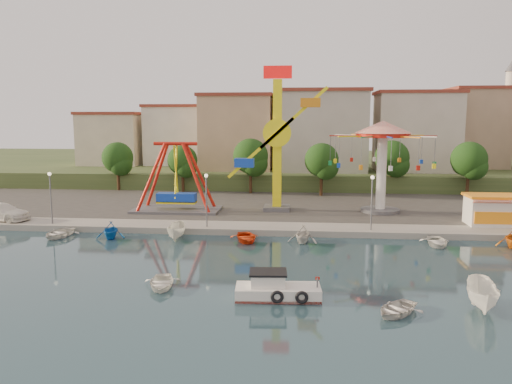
# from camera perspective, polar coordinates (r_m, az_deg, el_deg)

# --- Properties ---
(ground) EXTENTS (200.00, 200.00, 0.00)m
(ground) POSITION_cam_1_polar(r_m,az_deg,el_deg) (36.52, 3.00, -9.51)
(ground) COLOR #162E3D
(ground) RESTS_ON ground
(quay_deck) EXTENTS (200.00, 100.00, 0.60)m
(quay_deck) POSITION_cam_1_polar(r_m,az_deg,el_deg) (97.36, 4.50, 1.92)
(quay_deck) COLOR #9E998E
(quay_deck) RESTS_ON ground
(asphalt_pad) EXTENTS (90.00, 28.00, 0.01)m
(asphalt_pad) POSITION_cam_1_polar(r_m,az_deg,el_deg) (65.61, 4.08, -0.94)
(asphalt_pad) COLOR #4C4944
(asphalt_pad) RESTS_ON quay_deck
(hill_terrace) EXTENTS (200.00, 60.00, 3.00)m
(hill_terrace) POSITION_cam_1_polar(r_m,az_deg,el_deg) (102.21, 4.55, 2.90)
(hill_terrace) COLOR #384C26
(hill_terrace) RESTS_ON ground
(pirate_ship_ride) EXTENTS (10.00, 5.00, 8.00)m
(pirate_ship_ride) POSITION_cam_1_polar(r_m,az_deg,el_deg) (58.01, -9.11, 1.53)
(pirate_ship_ride) COLOR #59595E
(pirate_ship_ride) RESTS_ON quay_deck
(kamikaze_tower) EXTENTS (7.63, 3.10, 16.50)m
(kamikaze_tower) POSITION_cam_1_polar(r_m,az_deg,el_deg) (57.27, 2.83, 5.60)
(kamikaze_tower) COLOR #59595E
(kamikaze_tower) RESTS_ON quay_deck
(wave_swinger) EXTENTS (11.60, 11.60, 10.40)m
(wave_swinger) POSITION_cam_1_polar(r_m,az_deg,el_deg) (58.10, 14.24, 5.15)
(wave_swinger) COLOR #59595E
(wave_swinger) RESTS_ON quay_deck
(booth_left) EXTENTS (5.40, 3.78, 3.08)m
(booth_left) POSITION_cam_1_polar(r_m,az_deg,el_deg) (55.44, 25.48, -1.84)
(booth_left) COLOR white
(booth_left) RESTS_ON quay_deck
(lamp_post_0) EXTENTS (0.14, 0.14, 5.00)m
(lamp_post_0) POSITION_cam_1_polar(r_m,az_deg,el_deg) (54.65, -22.38, -0.79)
(lamp_post_0) COLOR #59595E
(lamp_post_0) RESTS_ON quay_deck
(lamp_post_1) EXTENTS (0.14, 0.14, 5.00)m
(lamp_post_1) POSITION_cam_1_polar(r_m,az_deg,el_deg) (49.31, -5.68, -1.13)
(lamp_post_1) COLOR #59595E
(lamp_post_1) RESTS_ON quay_deck
(lamp_post_2) EXTENTS (0.14, 0.14, 5.00)m
(lamp_post_2) POSITION_cam_1_polar(r_m,az_deg,el_deg) (48.88, 13.08, -1.39)
(lamp_post_2) COLOR #59595E
(lamp_post_2) RESTS_ON quay_deck
(tree_0) EXTENTS (4.60, 4.60, 7.19)m
(tree_0) POSITION_cam_1_polar(r_m,az_deg,el_deg) (76.96, -15.54, 3.80)
(tree_0) COLOR #382314
(tree_0) RESTS_ON quay_deck
(tree_1) EXTENTS (4.35, 4.35, 6.80)m
(tree_1) POSITION_cam_1_polar(r_m,az_deg,el_deg) (73.31, -8.40, 3.59)
(tree_1) COLOR #382314
(tree_1) RESTS_ON quay_deck
(tree_2) EXTENTS (5.02, 5.02, 7.85)m
(tree_2) POSITION_cam_1_polar(r_m,az_deg,el_deg) (71.12, -0.62, 4.11)
(tree_2) COLOR #382314
(tree_2) RESTS_ON quay_deck
(tree_3) EXTENTS (4.68, 4.68, 7.32)m
(tree_3) POSITION_cam_1_polar(r_m,az_deg,el_deg) (69.38, 7.51, 3.63)
(tree_3) COLOR #382314
(tree_3) RESTS_ON quay_deck
(tree_4) EXTENTS (4.86, 4.86, 7.60)m
(tree_4) POSITION_cam_1_polar(r_m,az_deg,el_deg) (73.40, 15.27, 3.82)
(tree_4) COLOR #382314
(tree_4) RESTS_ON quay_deck
(tree_5) EXTENTS (4.83, 4.83, 7.54)m
(tree_5) POSITION_cam_1_polar(r_m,az_deg,el_deg) (74.04, 23.17, 3.44)
(tree_5) COLOR #382314
(tree_5) RESTS_ON quay_deck
(building_0) EXTENTS (9.26, 9.53, 11.87)m
(building_0) POSITION_cam_1_polar(r_m,az_deg,el_deg) (87.97, -18.04, 6.49)
(building_0) COLOR beige
(building_0) RESTS_ON hill_terrace
(building_1) EXTENTS (12.33, 9.01, 8.63)m
(building_1) POSITION_cam_1_polar(r_m,az_deg,el_deg) (89.14, -9.47, 5.76)
(building_1) COLOR silver
(building_1) RESTS_ON hill_terrace
(building_2) EXTENTS (11.95, 9.28, 11.23)m
(building_2) POSITION_cam_1_polar(r_m,az_deg,el_deg) (87.26, -0.96, 6.67)
(building_2) COLOR tan
(building_2) RESTS_ON hill_terrace
(building_3) EXTENTS (12.59, 10.50, 9.20)m
(building_3) POSITION_cam_1_polar(r_m,az_deg,el_deg) (83.72, 8.28, 5.82)
(building_3) COLOR beige
(building_3) RESTS_ON hill_terrace
(building_4) EXTENTS (10.75, 9.23, 9.24)m
(building_4) POSITION_cam_1_polar(r_m,az_deg,el_deg) (88.80, 16.92, 5.70)
(building_4) COLOR beige
(building_4) RESTS_ON hill_terrace
(building_5) EXTENTS (12.77, 10.96, 11.21)m
(building_5) POSITION_cam_1_polar(r_m,az_deg,el_deg) (90.59, 25.49, 5.92)
(building_5) COLOR tan
(building_5) RESTS_ON hill_terrace
(minaret) EXTENTS (2.80, 2.80, 18.00)m
(minaret) POSITION_cam_1_polar(r_m,az_deg,el_deg) (95.27, 26.95, 8.29)
(minaret) COLOR silver
(minaret) RESTS_ON hill_terrace
(cabin_motorboat) EXTENTS (5.45, 2.39, 1.87)m
(cabin_motorboat) POSITION_cam_1_polar(r_m,az_deg,el_deg) (31.99, 2.29, -11.19)
(cabin_motorboat) COLOR white
(cabin_motorboat) RESTS_ON ground
(rowboat_a) EXTENTS (3.05, 3.81, 0.70)m
(rowboat_a) POSITION_cam_1_polar(r_m,az_deg,el_deg) (34.46, -10.77, -10.14)
(rowboat_a) COLOR white
(rowboat_a) RESTS_ON ground
(rowboat_b) EXTENTS (3.89, 4.01, 0.68)m
(rowboat_b) POSITION_cam_1_polar(r_m,az_deg,el_deg) (30.62, 15.71, -12.74)
(rowboat_b) COLOR silver
(rowboat_b) RESTS_ON ground
(skiff) EXTENTS (2.61, 4.75, 1.73)m
(skiff) POSITION_cam_1_polar(r_m,az_deg,el_deg) (32.87, 24.51, -10.74)
(skiff) COLOR white
(skiff) RESTS_ON ground
(van) EXTENTS (6.57, 3.69, 1.80)m
(van) POSITION_cam_1_polar(r_m,az_deg,el_deg) (58.97, -27.07, -2.03)
(van) COLOR white
(van) RESTS_ON quay_deck
(moored_boat_0) EXTENTS (3.34, 4.29, 0.81)m
(moored_boat_0) POSITION_cam_1_polar(r_m,az_deg,el_deg) (51.32, -21.63, -4.37)
(moored_boat_0) COLOR silver
(moored_boat_0) RESTS_ON ground
(moored_boat_1) EXTENTS (3.23, 3.56, 1.63)m
(moored_boat_1) POSITION_cam_1_polar(r_m,az_deg,el_deg) (49.13, -16.28, -4.18)
(moored_boat_1) COLOR blue
(moored_boat_1) RESTS_ON ground
(moored_boat_2) EXTENTS (1.91, 4.20, 1.57)m
(moored_boat_2) POSITION_cam_1_polar(r_m,az_deg,el_deg) (47.18, -9.06, -4.49)
(moored_boat_2) COLOR silver
(moored_boat_2) RESTS_ON ground
(moored_boat_3) EXTENTS (3.57, 4.34, 0.78)m
(moored_boat_3) POSITION_cam_1_polar(r_m,az_deg,el_deg) (46.11, -1.15, -5.19)
(moored_boat_3) COLOR red
(moored_boat_3) RESTS_ON ground
(moored_boat_4) EXTENTS (3.24, 3.58, 1.65)m
(moored_boat_4) POSITION_cam_1_polar(r_m,az_deg,el_deg) (45.73, 5.39, -4.78)
(moored_boat_4) COLOR beige
(moored_boat_4) RESTS_ON ground
(moored_boat_6) EXTENTS (2.84, 3.82, 0.76)m
(moored_boat_6) POSITION_cam_1_polar(r_m,az_deg,el_deg) (47.39, 19.97, -5.35)
(moored_boat_6) COLOR silver
(moored_boat_6) RESTS_ON ground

